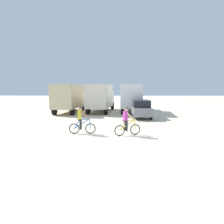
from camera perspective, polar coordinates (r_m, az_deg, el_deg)
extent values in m
plane|color=beige|center=(10.95, 0.31, -8.71)|extent=(120.00, 120.00, 0.00)
cube|color=#CCB78E|center=(23.43, -12.72, 4.59)|extent=(2.84, 5.39, 2.70)
cube|color=silver|center=(26.70, -10.39, 3.87)|extent=(2.32, 1.68, 2.00)
cube|color=black|center=(27.35, -10.00, 4.69)|extent=(2.02, 0.25, 0.80)
cylinder|color=black|center=(26.98, -12.48, 1.72)|extent=(0.40, 1.02, 1.00)
cylinder|color=black|center=(26.41, -8.27, 1.71)|extent=(0.40, 1.02, 1.00)
cylinder|color=black|center=(22.32, -16.47, 0.48)|extent=(0.40, 1.02, 1.00)
cylinder|color=black|center=(21.63, -11.46, 0.43)|extent=(0.40, 1.02, 1.00)
cube|color=beige|center=(23.35, -3.56, 4.74)|extent=(3.08, 5.48, 2.70)
cube|color=silver|center=(26.70, -2.02, 3.99)|extent=(2.38, 1.78, 2.00)
cube|color=black|center=(27.37, -1.75, 4.80)|extent=(2.02, 0.35, 0.80)
cylinder|color=black|center=(26.88, -4.19, 1.86)|extent=(0.45, 1.03, 1.00)
cylinder|color=black|center=(26.51, 0.12, 1.80)|extent=(0.45, 1.03, 1.00)
cylinder|color=black|center=(22.07, -7.03, 0.65)|extent=(0.45, 1.03, 1.00)
cylinder|color=black|center=(21.61, -1.82, 0.56)|extent=(0.45, 1.03, 1.00)
cube|color=white|center=(23.57, 5.92, 4.74)|extent=(2.96, 5.43, 2.70)
cube|color=#4C6B9E|center=(26.99, 6.06, 3.99)|extent=(2.35, 1.73, 2.00)
cube|color=black|center=(27.67, 6.10, 4.79)|extent=(2.02, 0.30, 0.80)
cylinder|color=black|center=(27.00, 3.86, 1.88)|extent=(0.43, 1.03, 1.00)
cylinder|color=black|center=(26.96, 8.20, 1.82)|extent=(0.43, 1.03, 1.00)
cylinder|color=black|center=(22.05, 3.12, 0.69)|extent=(0.43, 1.03, 1.00)
cylinder|color=black|center=(22.00, 8.42, 0.61)|extent=(0.43, 1.03, 1.00)
cube|color=slate|center=(19.70, 8.34, 0.43)|extent=(1.81, 4.22, 0.76)
cube|color=black|center=(19.48, 8.44, 2.48)|extent=(1.62, 2.12, 0.68)
cylinder|color=black|center=(20.93, 5.70, -0.18)|extent=(0.23, 0.64, 0.64)
cylinder|color=black|center=(21.14, 9.91, -0.18)|extent=(0.23, 0.64, 0.64)
cylinder|color=black|center=(18.37, 6.49, -1.23)|extent=(0.23, 0.64, 0.64)
cylinder|color=black|center=(18.61, 11.27, -1.21)|extent=(0.23, 0.64, 0.64)
torus|color=black|center=(12.83, -6.32, -4.81)|extent=(0.68, 0.10, 0.68)
cylinder|color=silver|center=(12.83, -6.32, -4.81)|extent=(0.08, 0.08, 0.08)
torus|color=black|center=(12.95, -10.98, -4.79)|extent=(0.68, 0.10, 0.68)
cylinder|color=silver|center=(12.95, -10.98, -4.79)|extent=(0.08, 0.08, 0.08)
cylinder|color=blue|center=(12.82, -8.80, -3.40)|extent=(1.03, 0.11, 0.68)
cylinder|color=blue|center=(12.75, -8.05, -2.17)|extent=(0.66, 0.09, 0.13)
cylinder|color=blue|center=(12.87, -10.25, -3.58)|extent=(0.39, 0.07, 0.59)
cylinder|color=blue|center=(12.77, -6.45, -3.40)|extent=(0.10, 0.06, 0.64)
cylinder|color=silver|center=(12.72, -6.59, -1.99)|extent=(0.07, 0.52, 0.04)
cube|color=black|center=(12.79, -9.51, -2.21)|extent=(0.25, 0.13, 0.06)
cube|color=gold|center=(12.74, -9.45, -0.84)|extent=(0.22, 0.33, 0.56)
sphere|color=#A87A5B|center=(12.69, -9.22, 0.95)|extent=(0.22, 0.22, 0.22)
cone|color=#333333|center=(12.67, -9.23, 1.53)|extent=(0.32, 0.32, 0.10)
cylinder|color=#26262B|center=(12.96, -9.07, -3.43)|extent=(0.12, 0.12, 0.66)
cylinder|color=#26262B|center=(12.71, -9.20, -3.65)|extent=(0.12, 0.12, 0.66)
cylinder|color=#A87A5B|center=(12.89, -7.87, -0.79)|extent=(0.63, 0.13, 0.53)
cylinder|color=#A87A5B|center=(12.53, -8.02, -1.02)|extent=(0.63, 0.05, 0.53)
torus|color=black|center=(12.55, 6.79, -5.09)|extent=(0.67, 0.27, 0.68)
cylinder|color=silver|center=(12.55, 6.79, -5.09)|extent=(0.10, 0.10, 0.08)
torus|color=black|center=(12.18, 2.24, -5.43)|extent=(0.67, 0.27, 0.68)
cylinder|color=silver|center=(12.18, 2.24, -5.43)|extent=(0.10, 0.10, 0.08)
cylinder|color=gold|center=(12.28, 4.46, -3.81)|extent=(0.99, 0.36, 0.68)
cylinder|color=gold|center=(12.29, 5.22, -2.48)|extent=(0.64, 0.25, 0.13)
cylinder|color=gold|center=(12.17, 3.02, -4.09)|extent=(0.38, 0.17, 0.59)
cylinder|color=gold|center=(12.48, 6.70, -3.66)|extent=(0.11, 0.08, 0.64)
cylinder|color=silver|center=(12.41, 6.62, -2.22)|extent=(0.19, 0.51, 0.04)
cube|color=black|center=(12.18, 3.79, -2.61)|extent=(0.27, 0.19, 0.06)
cube|color=#AD2D8C|center=(12.13, 3.89, -1.16)|extent=(0.29, 0.37, 0.56)
sphere|color=beige|center=(12.10, 4.17, 0.73)|extent=(0.22, 0.22, 0.22)
cone|color=#333333|center=(12.09, 4.18, 1.34)|extent=(0.32, 0.32, 0.10)
cylinder|color=#26262B|center=(12.38, 3.91, -3.86)|extent=(0.12, 0.12, 0.66)
cylinder|color=#26262B|center=(12.14, 4.35, -4.08)|extent=(0.12, 0.12, 0.66)
cylinder|color=beige|center=(12.43, 5.05, -1.04)|extent=(0.60, 0.28, 0.53)
cylinder|color=beige|center=(12.10, 5.69, -1.28)|extent=(0.62, 0.20, 0.53)
torus|color=black|center=(17.98, 7.47, -1.36)|extent=(0.33, 0.65, 0.68)
torus|color=black|center=(18.98, 8.40, -0.93)|extent=(0.33, 0.65, 0.68)
cube|color=gold|center=(18.44, 7.96, -0.28)|extent=(0.39, 0.83, 0.36)
cylinder|color=silver|center=(17.95, 7.55, 0.59)|extent=(0.47, 0.23, 0.04)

